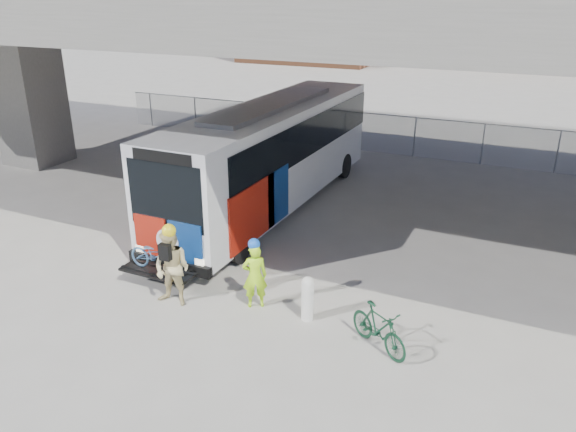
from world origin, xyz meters
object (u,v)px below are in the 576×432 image
Objects in this scene: bus at (272,148)px; bike_parked at (379,328)px; bollard at (308,297)px; cyclist_tan at (172,267)px; cyclist_hivis at (255,274)px.

bike_parked is (5.92, -6.77, -1.60)m from bus.
cyclist_tan is at bearing -167.02° from bollard.
bollard is 0.61× the size of cyclist_hivis.
bike_parked is at bearing -48.80° from bus.
bus is 6.10× the size of cyclist_tan.
cyclist_tan is at bearing -10.86° from cyclist_hivis.
bus reaches higher than cyclist_tan.
bus is 7.16× the size of cyclist_hivis.
bus is at bearing 73.40° from bike_parked.
bike_parked is (3.22, -0.44, -0.36)m from cyclist_hivis.
bollard is at bearing -57.13° from bus.
cyclist_hivis is at bearing 18.97° from cyclist_tan.
bus is 7.21m from cyclist_tan.
bollard is 0.65× the size of bike_parked.
bus is at bearing 122.87° from bollard.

